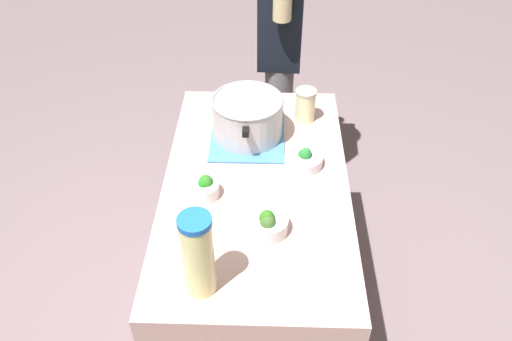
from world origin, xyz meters
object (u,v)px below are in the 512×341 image
lemonade_pitcher (198,255)px  broccoli_bowl_front (205,188)px  broccoli_bowl_back (268,223)px  mason_jar (305,105)px  person_cook (280,47)px  broccoli_bowl_center (304,159)px  cooking_pot (248,116)px

lemonade_pitcher → broccoli_bowl_front: size_ratio=2.79×
lemonade_pitcher → broccoli_bowl_back: size_ratio=2.16×
mason_jar → person_cook: 0.55m
mason_jar → person_cook: bearing=10.4°
mason_jar → broccoli_bowl_center: size_ratio=0.99×
cooking_pot → mason_jar: size_ratio=2.51×
mason_jar → broccoli_bowl_center: mason_jar is taller
broccoli_bowl_center → person_cook: 0.84m
broccoli_bowl_center → person_cook: bearing=5.7°
cooking_pot → person_cook: (0.66, -0.13, -0.04)m
broccoli_bowl_front → person_cook: bearing=-14.8°
broccoli_bowl_center → broccoli_bowl_front: bearing=116.3°
cooking_pot → broccoli_bowl_back: size_ratio=2.62×
cooking_pot → person_cook: person_cook is taller
lemonade_pitcher → broccoli_bowl_front: bearing=4.4°
mason_jar → broccoli_bowl_front: size_ratio=1.35×
broccoli_bowl_front → person_cook: 1.04m
cooking_pot → broccoli_bowl_front: size_ratio=3.39×
mason_jar → broccoli_bowl_front: 0.59m
broccoli_bowl_front → broccoli_bowl_center: 0.39m
lemonade_pitcher → broccoli_bowl_front: 0.41m
lemonade_pitcher → cooking_pot: bearing=-8.1°
mason_jar → person_cook: size_ratio=0.08×
cooking_pot → lemonade_pitcher: (-0.74, 0.10, 0.05)m
lemonade_pitcher → mason_jar: 0.92m
mason_jar → broccoli_bowl_center: (-0.29, 0.02, -0.04)m
broccoli_bowl_front → broccoli_bowl_center: size_ratio=0.73×
lemonade_pitcher → person_cook: (1.39, -0.24, -0.10)m
broccoli_bowl_back → broccoli_bowl_front: bearing=53.2°
broccoli_bowl_front → person_cook: (1.00, -0.27, 0.02)m
cooking_pot → lemonade_pitcher: size_ratio=1.21×
lemonade_pitcher → mason_jar: lemonade_pitcher is taller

